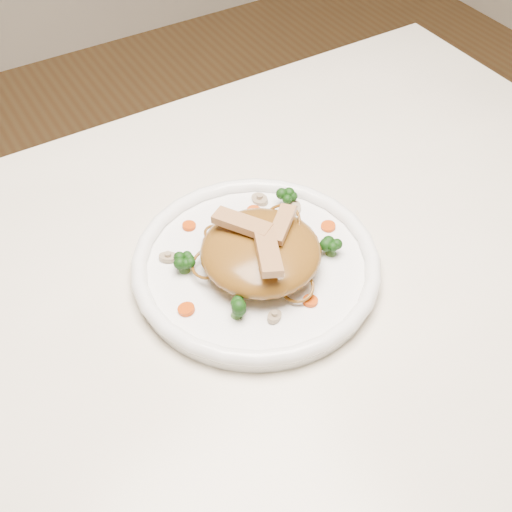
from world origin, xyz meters
TOP-DOWN VIEW (x-y plane):
  - ground at (0.00, 0.00)m, footprint 4.00×4.00m
  - table at (0.00, 0.00)m, footprint 1.20×0.80m
  - plate at (-0.01, 0.00)m, footprint 0.35×0.35m
  - noodle_mound at (-0.00, -0.01)m, footprint 0.19×0.19m
  - chicken_a at (0.03, -0.01)m, footprint 0.06×0.05m
  - chicken_b at (-0.01, 0.02)m, footprint 0.06×0.07m
  - chicken_c at (-0.01, -0.04)m, footprint 0.05×0.08m
  - broccoli_0 at (0.09, 0.07)m, footprint 0.04×0.04m
  - broccoli_1 at (-0.09, 0.04)m, footprint 0.03×0.03m
  - broccoli_2 at (-0.07, -0.06)m, footprint 0.04×0.04m
  - broccoli_3 at (0.08, -0.03)m, footprint 0.03×0.03m
  - carrot_0 at (0.04, 0.08)m, footprint 0.02×0.02m
  - carrot_1 at (-0.11, -0.02)m, footprint 0.02×0.02m
  - carrot_2 at (0.11, 0.01)m, footprint 0.02×0.02m
  - carrot_3 at (-0.05, 0.10)m, footprint 0.02×0.02m
  - carrot_4 at (0.02, -0.08)m, footprint 0.02×0.02m
  - mushroom_0 at (-0.03, -0.08)m, footprint 0.03×0.03m
  - mushroom_1 at (0.09, 0.06)m, footprint 0.04×0.04m
  - mushroom_2 at (-0.10, 0.07)m, footprint 0.03×0.03m
  - mushroom_3 at (0.06, 0.10)m, footprint 0.03×0.03m

SIDE VIEW (x-z plane):
  - ground at x=0.00m, z-range 0.00..0.00m
  - table at x=0.00m, z-range 0.28..1.03m
  - plate at x=-0.01m, z-range 0.75..0.77m
  - carrot_0 at x=0.04m, z-range 0.77..0.77m
  - carrot_1 at x=-0.11m, z-range 0.77..0.77m
  - carrot_2 at x=0.11m, z-range 0.77..0.77m
  - carrot_3 at x=-0.05m, z-range 0.77..0.77m
  - carrot_4 at x=0.02m, z-range 0.77..0.77m
  - mushroom_0 at x=-0.03m, z-range 0.77..0.77m
  - mushroom_1 at x=0.09m, z-range 0.77..0.77m
  - mushroom_2 at x=-0.10m, z-range 0.77..0.77m
  - mushroom_3 at x=0.06m, z-range 0.77..0.77m
  - broccoli_3 at x=0.08m, z-range 0.77..0.79m
  - broccoli_1 at x=-0.09m, z-range 0.77..0.80m
  - broccoli_0 at x=0.09m, z-range 0.77..0.80m
  - broccoli_2 at x=-0.07m, z-range 0.77..0.80m
  - noodle_mound at x=0.00m, z-range 0.77..0.82m
  - chicken_a at x=0.03m, z-range 0.82..0.83m
  - chicken_b at x=-0.01m, z-range 0.82..0.83m
  - chicken_c at x=-0.01m, z-range 0.82..0.83m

